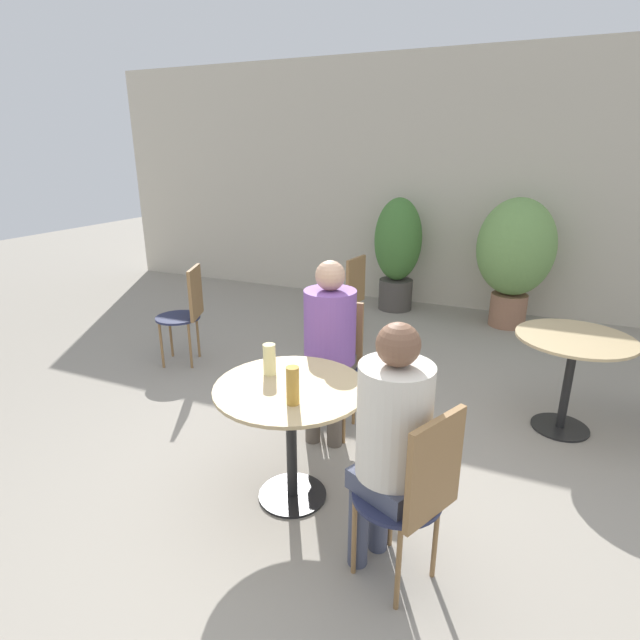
{
  "coord_description": "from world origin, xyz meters",
  "views": [
    {
      "loc": [
        0.87,
        -2.13,
        1.91
      ],
      "look_at": [
        -0.24,
        0.42,
        0.96
      ],
      "focal_mm": 28.0,
      "sensor_mm": 36.0,
      "label": 1
    }
  ],
  "objects_px": {
    "bistro_chair_3": "(187,307)",
    "potted_plant_1": "(515,252)",
    "seated_person_0": "(391,433)",
    "beer_glass_0": "(269,359)",
    "cafe_table_far": "(572,358)",
    "seated_person_1": "(329,337)",
    "bistro_chair_4": "(348,293)",
    "cafe_table_near": "(291,410)",
    "beer_glass_1": "(293,386)",
    "bistro_chair_1": "(335,355)",
    "potted_plant_0": "(398,249)",
    "bistro_chair_0": "(416,488)"
  },
  "relations": [
    {
      "from": "bistro_chair_3",
      "to": "potted_plant_1",
      "type": "height_order",
      "value": "potted_plant_1"
    },
    {
      "from": "seated_person_0",
      "to": "bistro_chair_3",
      "type": "bearing_deg",
      "value": -99.89
    },
    {
      "from": "beer_glass_0",
      "to": "potted_plant_1",
      "type": "xyz_separation_m",
      "value": [
        1.09,
        3.55,
        0.05
      ]
    },
    {
      "from": "cafe_table_far",
      "to": "seated_person_1",
      "type": "relative_size",
      "value": 0.62
    },
    {
      "from": "seated_person_1",
      "to": "bistro_chair_3",
      "type": "bearing_deg",
      "value": 153.64
    },
    {
      "from": "bistro_chair_4",
      "to": "seated_person_1",
      "type": "height_order",
      "value": "seated_person_1"
    },
    {
      "from": "cafe_table_far",
      "to": "seated_person_0",
      "type": "bearing_deg",
      "value": -114.79
    },
    {
      "from": "cafe_table_near",
      "to": "bistro_chair_3",
      "type": "relative_size",
      "value": 0.91
    },
    {
      "from": "cafe_table_far",
      "to": "bistro_chair_4",
      "type": "xyz_separation_m",
      "value": [
        -2.0,
        0.93,
        -0.0
      ]
    },
    {
      "from": "seated_person_1",
      "to": "beer_glass_1",
      "type": "bearing_deg",
      "value": -84.51
    },
    {
      "from": "cafe_table_near",
      "to": "bistro_chair_4",
      "type": "bearing_deg",
      "value": 103.15
    },
    {
      "from": "seated_person_0",
      "to": "beer_glass_1",
      "type": "relative_size",
      "value": 6.3
    },
    {
      "from": "bistro_chair_1",
      "to": "bistro_chair_4",
      "type": "xyz_separation_m",
      "value": [
        -0.48,
        1.52,
        0.0
      ]
    },
    {
      "from": "bistro_chair_3",
      "to": "bistro_chair_4",
      "type": "relative_size",
      "value": 1.0
    },
    {
      "from": "cafe_table_far",
      "to": "potted_plant_1",
      "type": "relative_size",
      "value": 0.54
    },
    {
      "from": "cafe_table_far",
      "to": "seated_person_0",
      "type": "xyz_separation_m",
      "value": [
        -0.8,
        -1.74,
        0.19
      ]
    },
    {
      "from": "cafe_table_near",
      "to": "cafe_table_far",
      "type": "distance_m",
      "value": 2.04
    },
    {
      "from": "cafe_table_far",
      "to": "bistro_chair_3",
      "type": "bearing_deg",
      "value": -178.31
    },
    {
      "from": "beer_glass_0",
      "to": "cafe_table_far",
      "type": "bearing_deg",
      "value": 39.88
    },
    {
      "from": "seated_person_1",
      "to": "beer_glass_1",
      "type": "relative_size",
      "value": 6.26
    },
    {
      "from": "beer_glass_1",
      "to": "bistro_chair_1",
      "type": "bearing_deg",
      "value": 99.94
    },
    {
      "from": "cafe_table_near",
      "to": "potted_plant_1",
      "type": "height_order",
      "value": "potted_plant_1"
    },
    {
      "from": "bistro_chair_4",
      "to": "seated_person_0",
      "type": "bearing_deg",
      "value": 33.08
    },
    {
      "from": "cafe_table_near",
      "to": "bistro_chair_3",
      "type": "height_order",
      "value": "bistro_chair_3"
    },
    {
      "from": "beer_glass_0",
      "to": "potted_plant_0",
      "type": "height_order",
      "value": "potted_plant_0"
    },
    {
      "from": "potted_plant_1",
      "to": "beer_glass_1",
      "type": "bearing_deg",
      "value": -102.08
    },
    {
      "from": "seated_person_0",
      "to": "seated_person_1",
      "type": "relative_size",
      "value": 1.01
    },
    {
      "from": "bistro_chair_3",
      "to": "beer_glass_0",
      "type": "height_order",
      "value": "bistro_chair_3"
    },
    {
      "from": "bistro_chair_1",
      "to": "beer_glass_1",
      "type": "xyz_separation_m",
      "value": [
        0.18,
        -1.02,
        0.26
      ]
    },
    {
      "from": "beer_glass_0",
      "to": "bistro_chair_3",
      "type": "bearing_deg",
      "value": 141.19
    },
    {
      "from": "cafe_table_near",
      "to": "seated_person_0",
      "type": "bearing_deg",
      "value": -24.75
    },
    {
      "from": "bistro_chair_1",
      "to": "beer_glass_0",
      "type": "height_order",
      "value": "bistro_chair_1"
    },
    {
      "from": "bistro_chair_4",
      "to": "potted_plant_0",
      "type": "bearing_deg",
      "value": -176.36
    },
    {
      "from": "beer_glass_0",
      "to": "bistro_chair_0",
      "type": "bearing_deg",
      "value": -25.24
    },
    {
      "from": "beer_glass_1",
      "to": "potted_plant_0",
      "type": "distance_m",
      "value": 3.95
    },
    {
      "from": "seated_person_0",
      "to": "potted_plant_1",
      "type": "relative_size",
      "value": 0.88
    },
    {
      "from": "bistro_chair_4",
      "to": "beer_glass_1",
      "type": "distance_m",
      "value": 2.63
    },
    {
      "from": "bistro_chair_0",
      "to": "bistro_chair_1",
      "type": "relative_size",
      "value": 1.0
    },
    {
      "from": "cafe_table_near",
      "to": "bistro_chair_1",
      "type": "xyz_separation_m",
      "value": [
        -0.08,
        0.85,
        -0.02
      ]
    },
    {
      "from": "beer_glass_0",
      "to": "potted_plant_0",
      "type": "bearing_deg",
      "value": 93.94
    },
    {
      "from": "bistro_chair_3",
      "to": "seated_person_1",
      "type": "height_order",
      "value": "seated_person_1"
    },
    {
      "from": "bistro_chair_1",
      "to": "potted_plant_0",
      "type": "distance_m",
      "value": 2.92
    },
    {
      "from": "cafe_table_near",
      "to": "bistro_chair_4",
      "type": "distance_m",
      "value": 2.43
    },
    {
      "from": "bistro_chair_4",
      "to": "seated_person_0",
      "type": "height_order",
      "value": "seated_person_0"
    },
    {
      "from": "beer_glass_1",
      "to": "cafe_table_near",
      "type": "bearing_deg",
      "value": 120.81
    },
    {
      "from": "bistro_chair_1",
      "to": "seated_person_0",
      "type": "xyz_separation_m",
      "value": [
        0.72,
        -1.15,
        0.2
      ]
    },
    {
      "from": "bistro_chair_1",
      "to": "potted_plant_0",
      "type": "relative_size",
      "value": 0.67
    },
    {
      "from": "seated_person_0",
      "to": "bistro_chair_4",
      "type": "bearing_deg",
      "value": -131.12
    },
    {
      "from": "beer_glass_0",
      "to": "cafe_table_near",
      "type": "bearing_deg",
      "value": -27.36
    },
    {
      "from": "bistro_chair_0",
      "to": "beer_glass_0",
      "type": "relative_size",
      "value": 5.08
    }
  ]
}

